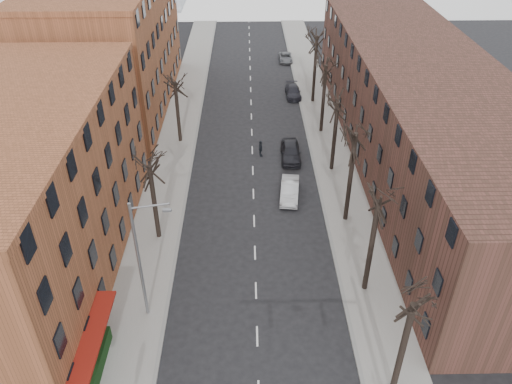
{
  "coord_description": "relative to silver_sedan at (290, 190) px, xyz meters",
  "views": [
    {
      "loc": [
        -0.47,
        -12.99,
        25.27
      ],
      "look_at": [
        0.13,
        18.39,
        4.0
      ],
      "focal_mm": 35.0,
      "sensor_mm": 36.0,
      "label": 1
    }
  ],
  "objects": [
    {
      "name": "streetlight",
      "position": [
        -10.23,
        -13.45,
        4.29
      ],
      "size": [
        2.45,
        0.22,
        9.03
      ],
      "color": "slate",
      "rests_on": "ground"
    },
    {
      "name": "tree_right_c",
      "position": [
        4.4,
        -3.45,
        -0.73
      ],
      "size": [
        5.2,
        5.2,
        11.6
      ],
      "primitive_type": null,
      "color": "black",
      "rests_on": "ground"
    },
    {
      "name": "parked_car_near",
      "position": [
        0.6,
        6.73,
        0.08
      ],
      "size": [
        2.02,
        4.8,
        1.62
      ],
      "primitive_type": "imported",
      "rotation": [
        0.0,
        0.0,
        -0.02
      ],
      "color": "black",
      "rests_on": "ground"
    },
    {
      "name": "pedestrian_crossing",
      "position": [
        -2.37,
        7.35,
        0.12
      ],
      "size": [
        0.61,
        1.06,
        1.7
      ],
      "primitive_type": "imported",
      "rotation": [
        0.0,
        0.0,
        1.77
      ],
      "color": "black",
      "rests_on": "ground"
    },
    {
      "name": "tree_right_e",
      "position": [
        4.4,
        12.55,
        -0.73
      ],
      "size": [
        5.2,
        5.2,
        10.8
      ],
      "primitive_type": null,
      "color": "black",
      "rests_on": "ground"
    },
    {
      "name": "tree_right_b",
      "position": [
        4.4,
        -11.45,
        -0.73
      ],
      "size": [
        5.2,
        5.2,
        10.8
      ],
      "primitive_type": null,
      "color": "black",
      "rests_on": "ground"
    },
    {
      "name": "tree_left_a",
      "position": [
        -10.8,
        -5.45,
        -0.73
      ],
      "size": [
        5.2,
        5.2,
        9.5
      ],
      "primitive_type": null,
      "color": "black",
      "rests_on": "ground"
    },
    {
      "name": "tree_right_f",
      "position": [
        4.4,
        20.55,
        -0.73
      ],
      "size": [
        5.2,
        5.2,
        11.6
      ],
      "primitive_type": null,
      "color": "black",
      "rests_on": "ground"
    },
    {
      "name": "tree_right_d",
      "position": [
        4.4,
        4.55,
        -0.73
      ],
      "size": [
        5.2,
        5.2,
        10.0
      ],
      "primitive_type": null,
      "color": "black",
      "rests_on": "ground"
    },
    {
      "name": "silver_sedan",
      "position": [
        0.0,
        0.0,
        0.0
      ],
      "size": [
        2.02,
        4.56,
        1.45
      ],
      "primitive_type": "imported",
      "rotation": [
        0.0,
        0.0,
        -0.11
      ],
      "color": "#A9ACB0",
      "rests_on": "ground"
    },
    {
      "name": "building_left_far",
      "position": [
        -19.2,
        20.55,
        6.27
      ],
      "size": [
        12.0,
        28.0,
        14.0
      ],
      "primitive_type": "cube",
      "color": "brown",
      "rests_on": "ground"
    },
    {
      "name": "sidewalk_left",
      "position": [
        -11.2,
        11.55,
        -0.65
      ],
      "size": [
        4.0,
        90.0,
        0.15
      ],
      "primitive_type": "cube",
      "color": "gray",
      "rests_on": "ground"
    },
    {
      "name": "tree_left_b",
      "position": [
        -10.8,
        10.55,
        -0.73
      ],
      "size": [
        5.2,
        5.2,
        9.5
      ],
      "primitive_type": null,
      "color": "black",
      "rests_on": "ground"
    },
    {
      "name": "sidewalk_right",
      "position": [
        4.8,
        11.55,
        -0.65
      ],
      "size": [
        4.0,
        90.0,
        0.15
      ],
      "primitive_type": "cube",
      "color": "gray",
      "rests_on": "ground"
    },
    {
      "name": "parked_car_far",
      "position": [
        2.04,
        35.18,
        -0.16
      ],
      "size": [
        1.9,
        4.07,
        1.13
      ],
      "primitive_type": "imported",
      "rotation": [
        0.0,
        0.0,
        0.01
      ],
      "color": "#5A5D62",
      "rests_on": "ground"
    },
    {
      "name": "hedge",
      "position": [
        -12.7,
        -18.45,
        -0.08
      ],
      "size": [
        0.8,
        6.0,
        1.0
      ],
      "primitive_type": "cube",
      "color": "#143412",
      "rests_on": "sidewalk_left"
    },
    {
      "name": "building_left_near",
      "position": [
        -19.2,
        -8.45,
        5.27
      ],
      "size": [
        12.0,
        26.0,
        12.0
      ],
      "primitive_type": "cube",
      "color": "brown",
      "rests_on": "ground"
    },
    {
      "name": "parked_car_mid",
      "position": [
        2.1,
        22.27,
        -0.09
      ],
      "size": [
        1.91,
        4.45,
        1.28
      ],
      "primitive_type": "imported",
      "rotation": [
        0.0,
        0.0,
        0.03
      ],
      "color": "black",
      "rests_on": "ground"
    },
    {
      "name": "awning_left",
      "position": [
        -12.6,
        -17.45,
        -0.73
      ],
      "size": [
        1.2,
        7.0,
        0.15
      ],
      "primitive_type": "cube",
      "color": "maroon",
      "rests_on": "ground"
    },
    {
      "name": "building_right",
      "position": [
        12.8,
        6.55,
        4.27
      ],
      "size": [
        12.0,
        50.0,
        10.0
      ],
      "primitive_type": "cube",
      "color": "#4D2C24",
      "rests_on": "ground"
    }
  ]
}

